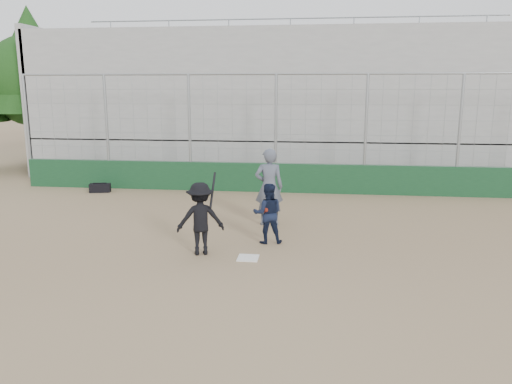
# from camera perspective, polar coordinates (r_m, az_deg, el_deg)

# --- Properties ---
(ground) EXTENTS (90.00, 90.00, 0.00)m
(ground) POSITION_cam_1_polar(r_m,az_deg,el_deg) (10.66, -0.91, -7.60)
(ground) COLOR brown
(ground) RESTS_ON ground
(home_plate) EXTENTS (0.44, 0.44, 0.02)m
(home_plate) POSITION_cam_1_polar(r_m,az_deg,el_deg) (10.65, -0.91, -7.54)
(home_plate) COLOR white
(home_plate) RESTS_ON ground
(backstop) EXTENTS (18.10, 0.25, 4.04)m
(backstop) POSITION_cam_1_polar(r_m,az_deg,el_deg) (17.21, 2.25, 3.16)
(backstop) COLOR #11371D
(backstop) RESTS_ON ground
(bleachers) EXTENTS (20.25, 6.70, 6.98)m
(bleachers) POSITION_cam_1_polar(r_m,az_deg,el_deg) (21.96, 3.37, 10.16)
(bleachers) COLOR gray
(bleachers) RESTS_ON ground
(tree_left) EXTENTS (4.48, 4.48, 7.00)m
(tree_left) POSITION_cam_1_polar(r_m,az_deg,el_deg) (24.36, -24.27, 12.78)
(tree_left) COLOR #3C2516
(tree_left) RESTS_ON ground
(batter_at_plate) EXTENTS (1.14, 0.86, 1.75)m
(batter_at_plate) POSITION_cam_1_polar(r_m,az_deg,el_deg) (10.80, -6.37, -3.03)
(batter_at_plate) COLOR black
(batter_at_plate) RESTS_ON ground
(catcher_crouched) EXTENTS (0.77, 0.64, 0.98)m
(catcher_crouched) POSITION_cam_1_polar(r_m,az_deg,el_deg) (11.54, 1.35, -3.56)
(catcher_crouched) COLOR black
(catcher_crouched) RESTS_ON ground
(umpire) EXTENTS (0.79, 0.56, 1.82)m
(umpire) POSITION_cam_1_polar(r_m,az_deg,el_deg) (13.01, 1.49, 0.14)
(umpire) COLOR #4D5361
(umpire) RESTS_ON ground
(equipment_bag) EXTENTS (0.75, 0.45, 0.34)m
(equipment_bag) POSITION_cam_1_polar(r_m,az_deg,el_deg) (18.09, -17.39, 0.45)
(equipment_bag) COLOR black
(equipment_bag) RESTS_ON ground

